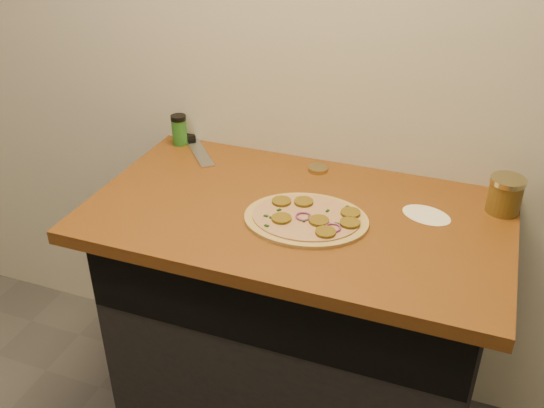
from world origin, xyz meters
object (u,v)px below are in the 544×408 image
at_px(pizza, 307,218).
at_px(spice_shaker, 179,130).
at_px(salsa_jar, 505,195).
at_px(chefs_knife, 193,141).

relative_size(pizza, spice_shaker, 3.61).
bearing_deg(pizza, spice_shaker, 149.91).
xyz_separation_m(pizza, spice_shaker, (-0.57, 0.33, 0.05)).
distance_m(salsa_jar, spice_shaker, 1.08).
relative_size(pizza, chefs_knife, 1.33).
height_order(chefs_knife, spice_shaker, spice_shaker).
xyz_separation_m(pizza, chefs_knife, (-0.53, 0.36, -0.00)).
bearing_deg(chefs_knife, pizza, -33.70).
xyz_separation_m(chefs_knife, spice_shaker, (-0.04, -0.03, 0.05)).
distance_m(pizza, salsa_jar, 0.56).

